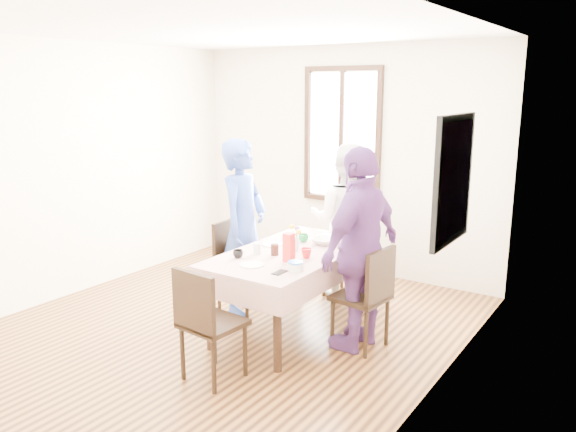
# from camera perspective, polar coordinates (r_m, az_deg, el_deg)

# --- Properties ---
(ground) EXTENTS (4.50, 4.50, 0.00)m
(ground) POSITION_cam_1_polar(r_m,az_deg,el_deg) (5.50, -6.26, -11.07)
(ground) COLOR black
(ground) RESTS_ON ground
(back_wall) EXTENTS (4.00, 0.00, 4.00)m
(back_wall) POSITION_cam_1_polar(r_m,az_deg,el_deg) (6.96, 5.47, 5.56)
(back_wall) COLOR beige
(back_wall) RESTS_ON ground
(right_wall) EXTENTS (0.00, 4.50, 4.50)m
(right_wall) POSITION_cam_1_polar(r_m,az_deg,el_deg) (4.13, 15.09, 0.19)
(right_wall) COLOR beige
(right_wall) RESTS_ON ground
(window_frame) EXTENTS (1.02, 0.06, 1.62)m
(window_frame) POSITION_cam_1_polar(r_m,az_deg,el_deg) (6.91, 5.44, 8.02)
(window_frame) COLOR black
(window_frame) RESTS_ON back_wall
(window_pane) EXTENTS (0.90, 0.02, 1.50)m
(window_pane) POSITION_cam_1_polar(r_m,az_deg,el_deg) (6.92, 5.48, 8.02)
(window_pane) COLOR white
(window_pane) RESTS_ON back_wall
(art_poster) EXTENTS (0.04, 0.76, 0.96)m
(art_poster) POSITION_cam_1_polar(r_m,az_deg,el_deg) (4.38, 16.27, 3.49)
(art_poster) COLOR red
(art_poster) RESTS_ON right_wall
(dining_table) EXTENTS (0.82, 1.58, 0.75)m
(dining_table) POSITION_cam_1_polar(r_m,az_deg,el_deg) (5.30, 0.30, -7.56)
(dining_table) COLOR black
(dining_table) RESTS_ON ground
(tablecloth) EXTENTS (0.94, 1.70, 0.01)m
(tablecloth) POSITION_cam_1_polar(r_m,az_deg,el_deg) (5.18, 0.31, -3.61)
(tablecloth) COLOR #530A0A
(tablecloth) RESTS_ON dining_table
(chair_left) EXTENTS (0.44, 0.44, 0.91)m
(chair_left) POSITION_cam_1_polar(r_m,az_deg,el_deg) (5.77, -4.60, -5.05)
(chair_left) COLOR black
(chair_left) RESTS_ON ground
(chair_right) EXTENTS (0.46, 0.46, 0.91)m
(chair_right) POSITION_cam_1_polar(r_m,az_deg,el_deg) (4.99, 7.27, -8.00)
(chair_right) COLOR black
(chair_right) RESTS_ON ground
(chair_far) EXTENTS (0.46, 0.46, 0.91)m
(chair_far) POSITION_cam_1_polar(r_m,az_deg,el_deg) (6.16, 5.88, -3.91)
(chair_far) COLOR black
(chair_far) RESTS_ON ground
(chair_near) EXTENTS (0.45, 0.45, 0.91)m
(chair_near) POSITION_cam_1_polar(r_m,az_deg,el_deg) (4.47, -7.50, -10.56)
(chair_near) COLOR black
(chair_near) RESTS_ON ground
(person_left) EXTENTS (0.51, 0.69, 1.74)m
(person_left) POSITION_cam_1_polar(r_m,az_deg,el_deg) (5.64, -4.53, -1.09)
(person_left) COLOR #2D4792
(person_left) RESTS_ON ground
(person_far) EXTENTS (0.94, 0.82, 1.66)m
(person_far) POSITION_cam_1_polar(r_m,az_deg,el_deg) (6.05, 5.87, -0.56)
(person_far) COLOR white
(person_far) RESTS_ON ground
(person_right) EXTENTS (0.55, 1.07, 1.75)m
(person_right) POSITION_cam_1_polar(r_m,az_deg,el_deg) (4.87, 7.22, -3.32)
(person_right) COLOR #583070
(person_right) RESTS_ON ground
(mug_black) EXTENTS (0.11, 0.11, 0.07)m
(mug_black) POSITION_cam_1_polar(r_m,az_deg,el_deg) (4.99, -5.02, -3.81)
(mug_black) COLOR black
(mug_black) RESTS_ON tablecloth
(mug_flag) EXTENTS (0.11, 0.11, 0.09)m
(mug_flag) POSITION_cam_1_polar(r_m,az_deg,el_deg) (4.97, 1.84, -3.73)
(mug_flag) COLOR red
(mug_flag) RESTS_ON tablecloth
(mug_green) EXTENTS (0.10, 0.10, 0.08)m
(mug_green) POSITION_cam_1_polar(r_m,az_deg,el_deg) (5.49, 1.56, -2.20)
(mug_green) COLOR #0C7226
(mug_green) RESTS_ON tablecloth
(serving_bowl) EXTENTS (0.26, 0.26, 0.06)m
(serving_bowl) POSITION_cam_1_polar(r_m,az_deg,el_deg) (5.42, 3.65, -2.51)
(serving_bowl) COLOR white
(serving_bowl) RESTS_ON tablecloth
(juice_carton) EXTENTS (0.08, 0.08, 0.25)m
(juice_carton) POSITION_cam_1_polar(r_m,az_deg,el_deg) (4.84, 0.09, -3.17)
(juice_carton) COLOR red
(juice_carton) RESTS_ON tablecloth
(butter_tub) EXTENTS (0.13, 0.13, 0.06)m
(butter_tub) POSITION_cam_1_polar(r_m,az_deg,el_deg) (4.64, 0.73, -5.09)
(butter_tub) COLOR white
(butter_tub) RESTS_ON tablecloth
(jam_jar) EXTENTS (0.07, 0.07, 0.10)m
(jam_jar) POSITION_cam_1_polar(r_m,az_deg,el_deg) (5.05, -1.34, -3.38)
(jam_jar) COLOR black
(jam_jar) RESTS_ON tablecloth
(drinking_glass) EXTENTS (0.07, 0.07, 0.10)m
(drinking_glass) POSITION_cam_1_polar(r_m,az_deg,el_deg) (5.08, -3.15, -3.29)
(drinking_glass) COLOR silver
(drinking_glass) RESTS_ON tablecloth
(smartphone) EXTENTS (0.07, 0.14, 0.01)m
(smartphone) POSITION_cam_1_polar(r_m,az_deg,el_deg) (4.59, -0.84, -5.66)
(smartphone) COLOR black
(smartphone) RESTS_ON tablecloth
(flower_vase) EXTENTS (0.06, 0.06, 0.12)m
(flower_vase) POSITION_cam_1_polar(r_m,az_deg,el_deg) (5.17, 0.74, -2.85)
(flower_vase) COLOR silver
(flower_vase) RESTS_ON tablecloth
(plate_left) EXTENTS (0.20, 0.20, 0.01)m
(plate_left) POSITION_cam_1_polar(r_m,az_deg,el_deg) (5.38, -1.57, -2.84)
(plate_left) COLOR white
(plate_left) RESTS_ON tablecloth
(plate_far) EXTENTS (0.20, 0.20, 0.01)m
(plate_far) POSITION_cam_1_polar(r_m,az_deg,el_deg) (5.66, 3.78, -2.08)
(plate_far) COLOR white
(plate_far) RESTS_ON tablecloth
(plate_near) EXTENTS (0.20, 0.20, 0.01)m
(plate_near) POSITION_cam_1_polar(r_m,az_deg,el_deg) (4.78, -3.63, -4.89)
(plate_near) COLOR white
(plate_near) RESTS_ON tablecloth
(butter_lid) EXTENTS (0.12, 0.12, 0.01)m
(butter_lid) POSITION_cam_1_polar(r_m,az_deg,el_deg) (4.63, 0.73, -4.64)
(butter_lid) COLOR blue
(butter_lid) RESTS_ON butter_tub
(flower_bunch) EXTENTS (0.09, 0.09, 0.10)m
(flower_bunch) POSITION_cam_1_polar(r_m,az_deg,el_deg) (5.14, 0.74, -1.65)
(flower_bunch) COLOR yellow
(flower_bunch) RESTS_ON flower_vase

